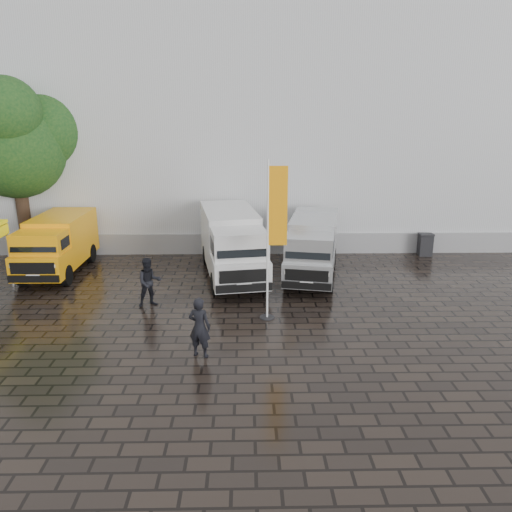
# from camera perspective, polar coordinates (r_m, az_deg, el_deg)

# --- Properties ---
(ground) EXTENTS (120.00, 120.00, 0.00)m
(ground) POSITION_cam_1_polar(r_m,az_deg,el_deg) (17.09, -0.49, -7.10)
(ground) COLOR black
(ground) RESTS_ON ground
(exhibition_hall) EXTENTS (44.00, 16.00, 12.00)m
(exhibition_hall) POSITION_cam_1_polar(r_m,az_deg,el_deg) (31.76, 2.89, 14.89)
(exhibition_hall) COLOR silver
(exhibition_hall) RESTS_ON ground
(hall_plinth) EXTENTS (44.00, 0.15, 1.00)m
(hall_plinth) POSITION_cam_1_polar(r_m,az_deg,el_deg) (24.55, 3.98, 1.44)
(hall_plinth) COLOR gray
(hall_plinth) RESTS_ON ground
(van_yellow) EXTENTS (2.03, 5.20, 2.39)m
(van_yellow) POSITION_cam_1_polar(r_m,az_deg,el_deg) (23.05, -21.76, 1.09)
(van_yellow) COLOR #FFA30D
(van_yellow) RESTS_ON ground
(van_white) EXTENTS (3.09, 6.56, 2.73)m
(van_white) POSITION_cam_1_polar(r_m,az_deg,el_deg) (20.82, -2.76, 1.20)
(van_white) COLOR silver
(van_white) RESTS_ON ground
(van_silver) EXTENTS (2.96, 5.91, 2.45)m
(van_silver) POSITION_cam_1_polar(r_m,az_deg,el_deg) (21.05, 6.46, 0.88)
(van_silver) COLOR silver
(van_silver) RESTS_ON ground
(flagpole) EXTENTS (0.88, 0.50, 5.34)m
(flagpole) POSITION_cam_1_polar(r_m,az_deg,el_deg) (16.17, 2.00, 2.77)
(flagpole) COLOR black
(flagpole) RESTS_ON ground
(tree) EXTENTS (4.77, 4.77, 8.56)m
(tree) POSITION_cam_1_polar(r_m,az_deg,el_deg) (26.11, -26.00, 11.88)
(tree) COLOR black
(tree) RESTS_ON ground
(wheelie_bin) EXTENTS (0.69, 0.69, 1.08)m
(wheelie_bin) POSITION_cam_1_polar(r_m,az_deg,el_deg) (25.52, 18.77, 1.27)
(wheelie_bin) COLOR black
(wheelie_bin) RESTS_ON ground
(person_front) EXTENTS (0.76, 0.61, 1.79)m
(person_front) POSITION_cam_1_polar(r_m,az_deg,el_deg) (14.34, -6.47, -8.09)
(person_front) COLOR black
(person_front) RESTS_ON ground
(person_tent) EXTENTS (1.06, 0.96, 1.79)m
(person_tent) POSITION_cam_1_polar(r_m,az_deg,el_deg) (18.23, -12.09, -2.94)
(person_tent) COLOR black
(person_tent) RESTS_ON ground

